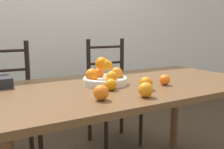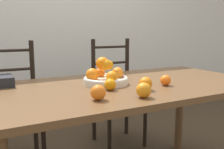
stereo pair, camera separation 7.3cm
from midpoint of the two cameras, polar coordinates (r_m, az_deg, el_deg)
wall_back at (r=3.05m, az=-11.18°, el=12.99°), size 8.00×0.06×2.60m
dining_table at (r=1.71m, az=4.58°, el=-5.24°), size 1.76×0.92×0.78m
fruit_bowl at (r=1.66m, az=-0.18°, el=-0.47°), size 0.28×0.28×0.17m
orange_loose_0 at (r=1.29m, az=-1.40°, el=-3.93°), size 0.08×0.08×0.08m
orange_loose_1 at (r=1.67m, az=12.82°, el=-1.24°), size 0.07×0.07×0.07m
orange_loose_2 at (r=1.52m, az=8.68°, el=-1.99°), size 0.08×0.08×0.08m
orange_loose_3 at (r=1.50m, az=1.00°, el=-2.21°), size 0.07×0.07×0.07m
orange_loose_4 at (r=1.35m, az=8.44°, el=-3.38°), size 0.08×0.08×0.08m
chair_left at (r=2.29m, az=-19.85°, el=-7.23°), size 0.43×0.41×1.03m
chair_right at (r=2.59m, az=1.86°, el=-4.66°), size 0.43×0.41×1.03m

